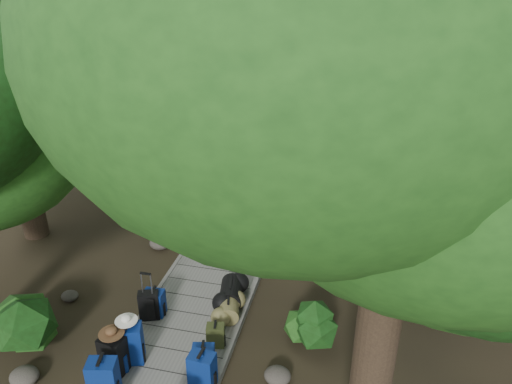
% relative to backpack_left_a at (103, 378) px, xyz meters
% --- Properties ---
extents(ground, '(120.00, 120.00, 0.00)m').
position_rel_backpack_left_a_xyz_m(ground, '(0.64, 4.23, -0.54)').
color(ground, '#322819').
rests_on(ground, ground).
extents(sand_beach, '(40.00, 22.00, 0.02)m').
position_rel_backpack_left_a_xyz_m(sand_beach, '(0.64, 20.23, -0.53)').
color(sand_beach, '#C9BA88').
rests_on(sand_beach, ground).
extents(distant_hill, '(32.00, 16.00, 12.00)m').
position_rel_backpack_left_a_xyz_m(distant_hill, '(-39.36, 52.23, -0.54)').
color(distant_hill, black).
rests_on(distant_hill, ground).
extents(boardwalk, '(2.00, 12.00, 0.12)m').
position_rel_backpack_left_a_xyz_m(boardwalk, '(0.64, 5.23, -0.48)').
color(boardwalk, slate).
rests_on(boardwalk, ground).
extents(backpack_left_a, '(0.50, 0.40, 0.84)m').
position_rel_backpack_left_a_xyz_m(backpack_left_a, '(0.00, 0.00, 0.00)').
color(backpack_left_a, navy).
rests_on(backpack_left_a, boardwalk).
extents(backpack_left_b, '(0.46, 0.36, 0.76)m').
position_rel_backpack_left_a_xyz_m(backpack_left_b, '(-0.14, 0.56, -0.04)').
color(backpack_left_b, black).
rests_on(backpack_left_b, boardwalk).
extents(backpack_left_c, '(0.52, 0.44, 0.82)m').
position_rel_backpack_left_a_xyz_m(backpack_left_c, '(0.03, 0.84, -0.01)').
color(backpack_left_c, navy).
rests_on(backpack_left_c, boardwalk).
extents(backpack_left_d, '(0.39, 0.29, 0.59)m').
position_rel_backpack_left_a_xyz_m(backpack_left_d, '(-0.07, 2.05, -0.12)').
color(backpack_left_d, navy).
rests_on(backpack_left_d, boardwalk).
extents(backpack_right_b, '(0.43, 0.32, 0.74)m').
position_rel_backpack_left_a_xyz_m(backpack_right_b, '(1.42, 0.57, -0.05)').
color(backpack_right_b, navy).
rests_on(backpack_right_b, boardwalk).
extents(backpack_right_c, '(0.41, 0.33, 0.62)m').
position_rel_backpack_left_a_xyz_m(backpack_right_c, '(1.34, 0.85, -0.11)').
color(backpack_right_c, navy).
rests_on(backpack_right_c, boardwalk).
extents(backpack_right_d, '(0.36, 0.29, 0.48)m').
position_rel_backpack_left_a_xyz_m(backpack_right_d, '(1.33, 1.52, -0.18)').
color(backpack_right_d, '#343B1B').
rests_on(backpack_right_d, boardwalk).
extents(duffel_right_khaki, '(0.53, 0.67, 0.39)m').
position_rel_backpack_left_a_xyz_m(duffel_right_khaki, '(1.34, 2.31, -0.22)').
color(duffel_right_khaki, olive).
rests_on(duffel_right_khaki, boardwalk).
extents(duffel_right_black, '(0.57, 0.78, 0.44)m').
position_rel_backpack_left_a_xyz_m(duffel_right_black, '(1.27, 2.76, -0.20)').
color(duffel_right_black, black).
rests_on(duffel_right_black, boardwalk).
extents(suitcase_on_boardwalk, '(0.43, 0.33, 0.59)m').
position_rel_backpack_left_a_xyz_m(suitcase_on_boardwalk, '(-0.12, 1.92, -0.12)').
color(suitcase_on_boardwalk, black).
rests_on(suitcase_on_boardwalk, boardwalk).
extents(lone_suitcase_on_sand, '(0.51, 0.36, 0.73)m').
position_rel_backpack_left_a_xyz_m(lone_suitcase_on_sand, '(1.05, 12.22, -0.15)').
color(lone_suitcase_on_sand, black).
rests_on(lone_suitcase_on_sand, sand_beach).
extents(hat_brown, '(0.43, 0.43, 0.13)m').
position_rel_backpack_left_a_xyz_m(hat_brown, '(-0.13, 0.61, 0.41)').
color(hat_brown, '#51351E').
rests_on(hat_brown, backpack_left_b).
extents(hat_white, '(0.38, 0.38, 0.13)m').
position_rel_backpack_left_a_xyz_m(hat_white, '(-0.00, 0.88, 0.47)').
color(hat_white, silver).
rests_on(hat_white, backpack_left_c).
extents(kayak, '(1.32, 3.13, 0.31)m').
position_rel_backpack_left_a_xyz_m(kayak, '(-1.85, 15.27, -0.37)').
color(kayak, '#A50E1B').
rests_on(kayak, sand_beach).
extents(sun_lounger, '(0.95, 1.91, 0.59)m').
position_rel_backpack_left_a_xyz_m(sun_lounger, '(3.61, 14.72, -0.22)').
color(sun_lounger, silver).
rests_on(sun_lounger, sand_beach).
extents(tree_right_a, '(4.69, 4.69, 7.82)m').
position_rel_backpack_left_a_xyz_m(tree_right_a, '(3.98, 0.07, 3.37)').
color(tree_right_a, black).
rests_on(tree_right_a, ground).
extents(tree_right_b, '(5.51, 5.51, 9.83)m').
position_rel_backpack_left_a_xyz_m(tree_right_b, '(5.61, 3.62, 4.38)').
color(tree_right_b, black).
rests_on(tree_right_b, ground).
extents(tree_right_c, '(5.40, 5.40, 9.34)m').
position_rel_backpack_left_a_xyz_m(tree_right_c, '(4.24, 6.38, 4.13)').
color(tree_right_c, black).
rests_on(tree_right_c, ground).
extents(tree_right_e, '(5.16, 5.16, 9.29)m').
position_rel_backpack_left_a_xyz_m(tree_right_e, '(5.12, 10.87, 4.11)').
color(tree_right_e, black).
rests_on(tree_right_e, ground).
extents(tree_right_f, '(5.27, 5.27, 9.42)m').
position_rel_backpack_left_a_xyz_m(tree_right_f, '(7.50, 14.33, 4.17)').
color(tree_right_f, black).
rests_on(tree_right_f, ground).
extents(tree_left_c, '(5.06, 5.06, 8.80)m').
position_rel_backpack_left_a_xyz_m(tree_left_c, '(-2.88, 7.60, 3.86)').
color(tree_left_c, black).
rests_on(tree_left_c, ground).
extents(tree_back_c, '(4.55, 4.55, 8.18)m').
position_rel_backpack_left_a_xyz_m(tree_back_c, '(6.08, 20.38, 3.55)').
color(tree_back_c, black).
rests_on(tree_back_c, ground).
extents(palm_right_a, '(4.12, 4.12, 7.03)m').
position_rel_backpack_left_a_xyz_m(palm_right_a, '(3.33, 10.68, 2.98)').
color(palm_right_a, '#194212').
rests_on(palm_right_a, ground).
extents(palm_right_b, '(4.57, 4.57, 8.82)m').
position_rel_backpack_left_a_xyz_m(palm_right_b, '(5.38, 15.46, 3.87)').
color(palm_right_b, '#194212').
rests_on(palm_right_b, ground).
extents(palm_right_c, '(3.94, 3.94, 6.26)m').
position_rel_backpack_left_a_xyz_m(palm_right_c, '(2.95, 16.82, 2.59)').
color(palm_right_c, '#194212').
rests_on(palm_right_c, ground).
extents(palm_left_a, '(4.64, 4.64, 7.39)m').
position_rel_backpack_left_a_xyz_m(palm_left_a, '(-4.06, 10.27, 3.16)').
color(palm_left_a, '#194212').
rests_on(palm_left_a, ground).
extents(rock_left_a, '(0.49, 0.44, 0.27)m').
position_rel_backpack_left_a_xyz_m(rock_left_a, '(-1.55, 0.07, -0.40)').
color(rock_left_a, '#4C473F').
rests_on(rock_left_a, ground).
extents(rock_left_b, '(0.35, 0.32, 0.20)m').
position_rel_backpack_left_a_xyz_m(rock_left_b, '(-2.02, 2.18, -0.44)').
color(rock_left_b, '#4C473F').
rests_on(rock_left_b, ground).
extents(rock_left_c, '(0.51, 0.46, 0.28)m').
position_rel_backpack_left_a_xyz_m(rock_left_c, '(-1.00, 4.44, -0.40)').
color(rock_left_c, '#4C473F').
rests_on(rock_left_c, ground).
extents(rock_left_d, '(0.27, 0.24, 0.15)m').
position_rel_backpack_left_a_xyz_m(rock_left_d, '(-1.39, 6.84, -0.46)').
color(rock_left_d, '#4C473F').
rests_on(rock_left_d, ground).
extents(rock_right_a, '(0.46, 0.41, 0.25)m').
position_rel_backpack_left_a_xyz_m(rock_right_a, '(2.55, 1.07, -0.41)').
color(rock_right_a, '#4C473F').
rests_on(rock_right_a, ground).
extents(rock_right_b, '(0.51, 0.46, 0.28)m').
position_rel_backpack_left_a_xyz_m(rock_right_b, '(2.87, 2.57, -0.40)').
color(rock_right_b, '#4C473F').
rests_on(rock_right_b, ground).
extents(rock_right_c, '(0.37, 0.33, 0.20)m').
position_rel_backpack_left_a_xyz_m(rock_right_c, '(2.68, 6.16, -0.44)').
color(rock_right_c, '#4C473F').
rests_on(rock_right_c, ground).
extents(rock_right_d, '(0.53, 0.48, 0.29)m').
position_rel_backpack_left_a_xyz_m(rock_right_d, '(3.65, 8.40, -0.39)').
color(rock_right_d, '#4C473F').
rests_on(rock_right_d, ground).
extents(shrub_left_a, '(1.21, 1.21, 1.09)m').
position_rel_backpack_left_a_xyz_m(shrub_left_a, '(-1.97, 0.88, 0.01)').
color(shrub_left_a, '#1B4715').
rests_on(shrub_left_a, ground).
extents(shrub_left_b, '(1.00, 1.00, 0.90)m').
position_rel_backpack_left_a_xyz_m(shrub_left_b, '(-1.57, 5.53, -0.09)').
color(shrub_left_b, '#1B4715').
rests_on(shrub_left_b, ground).
extents(shrub_left_c, '(1.12, 1.12, 1.00)m').
position_rel_backpack_left_a_xyz_m(shrub_left_c, '(-2.25, 9.18, -0.04)').
color(shrub_left_c, '#1B4715').
rests_on(shrub_left_c, ground).
extents(shrub_right_a, '(0.89, 0.89, 0.80)m').
position_rel_backpack_left_a_xyz_m(shrub_right_a, '(2.95, 2.04, -0.14)').
color(shrub_right_a, '#1B4715').
rests_on(shrub_right_a, ground).
extents(shrub_right_b, '(1.42, 1.42, 1.27)m').
position_rel_backpack_left_a_xyz_m(shrub_right_b, '(3.40, 6.51, 0.10)').
color(shrub_right_b, '#1B4715').
rests_on(shrub_right_b, ground).
extents(shrub_right_c, '(0.95, 0.95, 0.85)m').
position_rel_backpack_left_a_xyz_m(shrub_right_c, '(2.66, 9.78, -0.11)').
color(shrub_right_c, '#1B4715').
rests_on(shrub_right_c, ground).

